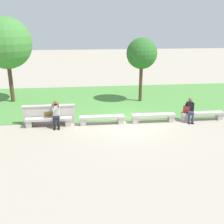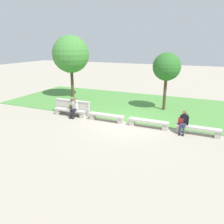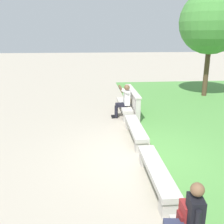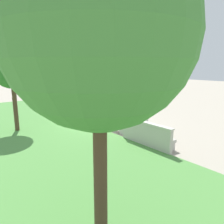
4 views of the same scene
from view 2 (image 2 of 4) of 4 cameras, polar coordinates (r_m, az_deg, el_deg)
The scene contains 12 objects.
ground_plane at distance 13.24m, azimuth 3.79°, elevation -3.18°, with size 80.00×80.00×0.00m, color #A89E8C.
grass_strip at distance 17.23m, azimuth 8.77°, elevation 1.61°, with size 22.35×8.00×0.03m, color #518E42.
bench_main at distance 14.91m, azimuth -10.90°, elevation 0.17°, with size 2.29×0.40×0.45m.
bench_near at distance 13.62m, azimuth -1.50°, elevation -1.17°, with size 2.29×0.40×0.45m.
bench_mid at distance 12.78m, azimuth 9.50°, elevation -2.70°, with size 2.29×0.40×0.45m.
bench_far at distance 12.47m, azimuth 21.56°, elevation -4.25°, with size 2.29×0.40×0.45m.
backrest_wall_with_plaque at distance 15.12m, azimuth -10.23°, elevation 1.27°, with size 2.64×0.24×1.01m.
person_photographer at distance 14.50m, azimuth -9.82°, elevation 1.50°, with size 0.48×0.73×1.32m.
person_distant at distance 12.31m, azimuth 18.24°, elevation -2.35°, with size 0.48×0.70×1.26m.
backpack at distance 12.41m, azimuth 17.51°, elevation -2.36°, with size 0.28×0.24×0.43m.
tree_behind_wall at distance 15.88m, azimuth 14.11°, elevation 11.31°, with size 1.94×1.94×4.10m.
tree_left_background at distance 19.77m, azimuth -10.73°, elevation 14.56°, with size 3.17×3.17×5.36m.
Camera 2 is at (4.14, -11.68, 4.66)m, focal length 35.00 mm.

